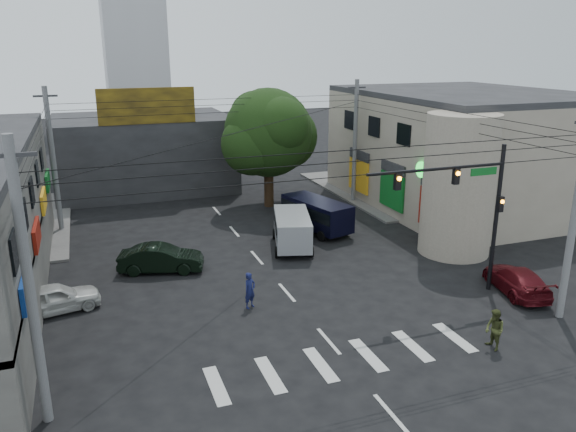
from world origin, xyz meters
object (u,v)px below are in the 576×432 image
silver_minivan (292,231)px  white_compact (54,298)px  utility_pole_near_left (29,288)px  dark_sedan (161,259)px  maroon_sedan (517,280)px  utility_pole_far_right (355,142)px  traffic_gantry (469,198)px  traffic_officer (250,290)px  utility_pole_near_right (574,217)px  pedestrian_olive (495,330)px  street_tree (268,133)px  navy_van (317,216)px  utility_pole_far_left (53,161)px

silver_minivan → white_compact: bearing=124.6°
white_compact → utility_pole_near_left: bearing=168.2°
dark_sedan → silver_minivan: (7.82, 1.09, 0.29)m
white_compact → maroon_sedan: (21.00, -5.35, -0.03)m
utility_pole_far_right → traffic_gantry: bearing=-98.9°
maroon_sedan → traffic_officer: traffic_officer is taller
utility_pole_near_left → white_compact: bearing=90.0°
white_compact → dark_sedan: bearing=-69.8°
utility_pole_near_left → utility_pole_near_right: 21.00m
utility_pole_near_right → pedestrian_olive: (-4.64, -1.27, -3.76)m
street_tree → navy_van: (1.04, -6.70, -4.44)m
traffic_gantry → utility_pole_far_left: 25.00m
utility_pole_far_right → pedestrian_olive: size_ratio=5.49×
street_tree → silver_minivan: (-1.52, -9.08, -4.46)m
navy_van → maroon_sedan: bearing=-171.0°
utility_pole_far_left → navy_van: bearing=-20.2°
pedestrian_olive → white_compact: bearing=-118.5°
traffic_gantry → dark_sedan: 15.86m
navy_van → utility_pole_far_left: bearing=54.4°
traffic_officer → utility_pole_far_right: bearing=20.7°
utility_pole_near_left → utility_pole_far_right: size_ratio=1.00×
utility_pole_far_left → navy_van: (15.54, -5.70, -3.57)m
white_compact → navy_van: 16.92m
street_tree → traffic_gantry: size_ratio=1.21×
dark_sedan → utility_pole_far_left: bearing=45.2°
utility_pole_far_left → pedestrian_olive: utility_pole_far_left is taller
street_tree → dark_sedan: size_ratio=1.87×
dark_sedan → traffic_officer: 6.59m
street_tree → traffic_officer: (-6.13, -15.93, -4.63)m
street_tree → dark_sedan: bearing=-132.6°
street_tree → maroon_sedan: size_ratio=1.86×
utility_pole_far_left → utility_pole_far_right: (21.00, 0.00, 0.00)m
utility_pole_far_left → traffic_gantry: bearing=-42.9°
utility_pole_near_right → pedestrian_olive: bearing=-164.7°
traffic_gantry → utility_pole_far_left: bearing=137.1°
utility_pole_near_left → maroon_sedan: size_ratio=1.96×
street_tree → navy_van: bearing=-81.2°
white_compact → pedestrian_olive: bearing=-131.6°
utility_pole_near_left → pedestrian_olive: utility_pole_near_left is taller
maroon_sedan → utility_pole_far_right: bearing=-76.7°
maroon_sedan → pedestrian_olive: bearing=54.2°
maroon_sedan → navy_van: navy_van is taller
traffic_gantry → utility_pole_near_left: 18.66m
silver_minivan → traffic_officer: (-4.60, -6.85, -0.16)m
traffic_gantry → traffic_officer: traffic_gantry is taller
utility_pole_far_left → white_compact: utility_pole_far_left is taller
navy_van → traffic_officer: (-7.17, -9.23, -0.19)m
traffic_officer → maroon_sedan: bearing=-41.6°
pedestrian_olive → utility_pole_near_left: bearing=-93.1°
utility_pole_near_left → navy_van: utility_pole_near_left is taller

